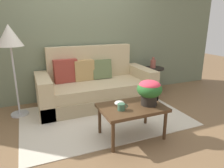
{
  "coord_description": "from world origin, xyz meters",
  "views": [
    {
      "loc": [
        -1.1,
        -2.79,
        1.52
      ],
      "look_at": [
        0.12,
        0.1,
        0.57
      ],
      "focal_mm": 33.57,
      "sensor_mm": 36.0,
      "label": 1
    }
  ],
  "objects_px": {
    "coffee_table": "(132,110)",
    "couch": "(95,87)",
    "potted_plant": "(149,90)",
    "side_table": "(153,75)",
    "coffee_mug": "(121,107)",
    "floor_lamp": "(10,40)",
    "snack_bowl": "(119,103)",
    "table_vase": "(153,63)"
  },
  "relations": [
    {
      "from": "potted_plant",
      "to": "side_table",
      "type": "bearing_deg",
      "value": 54.49
    },
    {
      "from": "floor_lamp",
      "to": "potted_plant",
      "type": "bearing_deg",
      "value": -39.66
    },
    {
      "from": "floor_lamp",
      "to": "snack_bowl",
      "type": "relative_size",
      "value": 11.17
    },
    {
      "from": "coffee_table",
      "to": "side_table",
      "type": "xyz_separation_m",
      "value": [
        1.34,
        1.51,
        -0.02
      ]
    },
    {
      "from": "coffee_mug",
      "to": "potted_plant",
      "type": "bearing_deg",
      "value": 2.95
    },
    {
      "from": "side_table",
      "to": "snack_bowl",
      "type": "xyz_separation_m",
      "value": [
        -1.48,
        -1.43,
        0.11
      ]
    },
    {
      "from": "coffee_mug",
      "to": "floor_lamp",
      "type": "bearing_deg",
      "value": 131.62
    },
    {
      "from": "coffee_table",
      "to": "potted_plant",
      "type": "bearing_deg",
      "value": -8.77
    },
    {
      "from": "side_table",
      "to": "floor_lamp",
      "type": "height_order",
      "value": "floor_lamp"
    },
    {
      "from": "side_table",
      "to": "coffee_mug",
      "type": "xyz_separation_m",
      "value": [
        -1.52,
        -1.57,
        0.11
      ]
    },
    {
      "from": "coffee_mug",
      "to": "snack_bowl",
      "type": "relative_size",
      "value": 1.04
    },
    {
      "from": "floor_lamp",
      "to": "table_vase",
      "type": "distance_m",
      "value": 2.81
    },
    {
      "from": "potted_plant",
      "to": "table_vase",
      "type": "relative_size",
      "value": 1.46
    },
    {
      "from": "coffee_mug",
      "to": "snack_bowl",
      "type": "bearing_deg",
      "value": 75.85
    },
    {
      "from": "potted_plant",
      "to": "table_vase",
      "type": "xyz_separation_m",
      "value": [
        1.09,
        1.56,
        -0.02
      ]
    },
    {
      "from": "couch",
      "to": "floor_lamp",
      "type": "relative_size",
      "value": 1.43
    },
    {
      "from": "coffee_mug",
      "to": "snack_bowl",
      "type": "xyz_separation_m",
      "value": [
        0.03,
        0.14,
        -0.01
      ]
    },
    {
      "from": "couch",
      "to": "coffee_table",
      "type": "height_order",
      "value": "couch"
    },
    {
      "from": "side_table",
      "to": "table_vase",
      "type": "distance_m",
      "value": 0.26
    },
    {
      "from": "potted_plant",
      "to": "coffee_mug",
      "type": "xyz_separation_m",
      "value": [
        -0.41,
        -0.02,
        -0.17
      ]
    },
    {
      "from": "floor_lamp",
      "to": "couch",
      "type": "bearing_deg",
      "value": 1.25
    },
    {
      "from": "side_table",
      "to": "coffee_mug",
      "type": "bearing_deg",
      "value": -134.07
    },
    {
      "from": "coffee_table",
      "to": "potted_plant",
      "type": "relative_size",
      "value": 2.52
    },
    {
      "from": "coffee_table",
      "to": "coffee_mug",
      "type": "distance_m",
      "value": 0.21
    },
    {
      "from": "couch",
      "to": "coffee_mug",
      "type": "xyz_separation_m",
      "value": [
        -0.11,
        -1.42,
        0.16
      ]
    },
    {
      "from": "coffee_mug",
      "to": "table_vase",
      "type": "bearing_deg",
      "value": 46.49
    },
    {
      "from": "side_table",
      "to": "coffee_mug",
      "type": "distance_m",
      "value": 2.19
    },
    {
      "from": "coffee_table",
      "to": "coffee_mug",
      "type": "xyz_separation_m",
      "value": [
        -0.18,
        -0.06,
        0.09
      ]
    },
    {
      "from": "coffee_table",
      "to": "table_vase",
      "type": "xyz_separation_m",
      "value": [
        1.32,
        1.53,
        0.24
      ]
    },
    {
      "from": "coffee_table",
      "to": "couch",
      "type": "bearing_deg",
      "value": 92.79
    },
    {
      "from": "table_vase",
      "to": "potted_plant",
      "type": "bearing_deg",
      "value": -124.87
    },
    {
      "from": "table_vase",
      "to": "couch",
      "type": "bearing_deg",
      "value": -173.13
    },
    {
      "from": "couch",
      "to": "potted_plant",
      "type": "height_order",
      "value": "couch"
    },
    {
      "from": "coffee_mug",
      "to": "table_vase",
      "type": "distance_m",
      "value": 2.19
    },
    {
      "from": "side_table",
      "to": "table_vase",
      "type": "height_order",
      "value": "table_vase"
    },
    {
      "from": "floor_lamp",
      "to": "coffee_table",
      "type": "bearing_deg",
      "value": -43.25
    },
    {
      "from": "couch",
      "to": "side_table",
      "type": "bearing_deg",
      "value": 6.26
    },
    {
      "from": "side_table",
      "to": "coffee_mug",
      "type": "relative_size",
      "value": 3.92
    },
    {
      "from": "snack_bowl",
      "to": "table_vase",
      "type": "distance_m",
      "value": 2.07
    },
    {
      "from": "coffee_table",
      "to": "floor_lamp",
      "type": "distance_m",
      "value": 2.12
    },
    {
      "from": "side_table",
      "to": "floor_lamp",
      "type": "distance_m",
      "value": 2.89
    },
    {
      "from": "coffee_table",
      "to": "floor_lamp",
      "type": "xyz_separation_m",
      "value": [
        -1.41,
        1.33,
        0.85
      ]
    }
  ]
}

